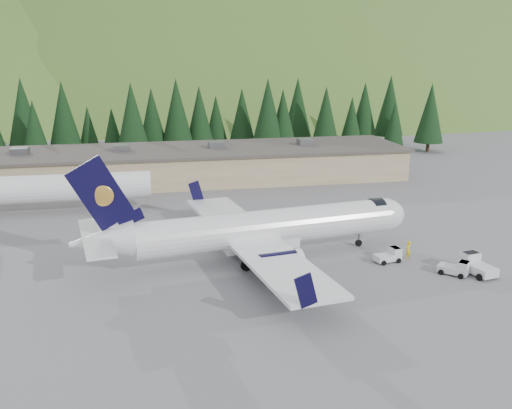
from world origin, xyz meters
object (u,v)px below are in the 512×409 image
Objects in this scene: terminal_building at (186,164)px; ramp_worker at (408,250)px; airliner at (259,230)px; second_airliner at (40,188)px; baggage_tug_c at (476,265)px; baggage_tug_b at (456,268)px; baggage_tug_a at (390,255)px.

terminal_building is 45.16m from ramp_worker.
second_airliner is at bearing 128.78° from airliner.
ramp_worker is at bearing -19.52° from airliner.
baggage_tug_b is at bearing 78.09° from baggage_tug_c.
terminal_building is (-23.19, 46.06, 1.80)m from baggage_tug_c.
airliner is at bearing 154.74° from baggage_tug_a.
second_airliner is 0.39× the size of terminal_building.
airliner reaches higher than baggage_tug_c.
second_airliner reaches higher than baggage_tug_a.
baggage_tug_c reaches higher than baggage_tug_a.
baggage_tug_b is (17.17, -7.87, -2.42)m from airliner.
baggage_tug_b is (4.58, -4.57, 0.02)m from baggage_tug_a.
airliner reaches higher than ramp_worker.
airliner is 18.89× the size of ramp_worker.
airliner is 38.36m from terminal_building.
second_airliner is 9.53× the size of baggage_tug_b.
baggage_tug_a is at bearing -34.88° from second_airliner.
second_airliner is at bearing -73.74° from ramp_worker.
baggage_tug_c is at bearing -30.84° from airliner.
baggage_tug_a is (12.59, -3.31, -2.44)m from airliner.
terminal_building is at bearing 15.97° from baggage_tug_c.
airliner reaches higher than baggage_tug_b.
baggage_tug_a is (36.51, -25.45, -2.70)m from second_airliner.
baggage_tug_a is 0.97× the size of baggage_tug_b.
baggage_tug_b is 2.01m from baggage_tug_c.
baggage_tug_c is 2.01× the size of ramp_worker.
terminal_building reaches higher than baggage_tug_a.
ramp_worker is at bearing -32.92° from second_airliner.
airliner is at bearing -42.80° from second_airliner.
baggage_tug_b is at bearing -65.29° from terminal_building.
ramp_worker is (18.76, -41.04, -1.71)m from terminal_building.
baggage_tug_b is (41.09, -30.02, -2.68)m from second_airliner.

